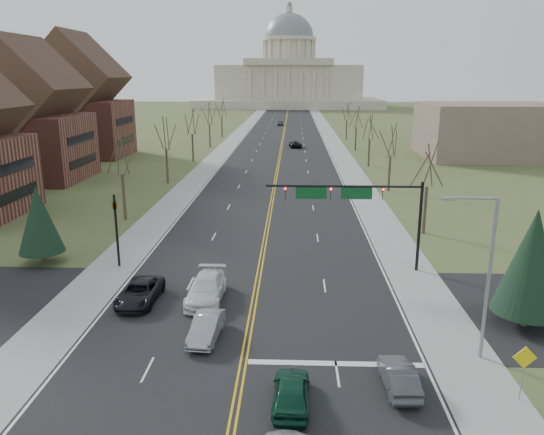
# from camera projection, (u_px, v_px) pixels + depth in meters

# --- Properties ---
(ground) EXTENTS (600.00, 600.00, 0.00)m
(ground) POSITION_uv_depth(u_px,v_px,m) (245.00, 352.00, 29.72)
(ground) COLOR #46562B
(ground) RESTS_ON ground
(road) EXTENTS (20.00, 380.00, 0.01)m
(road) POSITION_uv_depth(u_px,v_px,m) (283.00, 136.00, 135.89)
(road) COLOR black
(road) RESTS_ON ground
(cross_road) EXTENTS (120.00, 14.00, 0.01)m
(cross_road) POSITION_uv_depth(u_px,v_px,m) (253.00, 307.00, 35.51)
(cross_road) COLOR black
(cross_road) RESTS_ON ground
(sidewalk_left) EXTENTS (4.00, 380.00, 0.03)m
(sidewalk_left) POSITION_uv_depth(u_px,v_px,m) (237.00, 136.00, 136.35)
(sidewalk_left) COLOR gray
(sidewalk_left) RESTS_ON ground
(sidewalk_right) EXTENTS (4.00, 380.00, 0.03)m
(sidewalk_right) POSITION_uv_depth(u_px,v_px,m) (330.00, 137.00, 135.43)
(sidewalk_right) COLOR gray
(sidewalk_right) RESTS_ON ground
(center_line) EXTENTS (0.42, 380.00, 0.01)m
(center_line) POSITION_uv_depth(u_px,v_px,m) (283.00, 136.00, 135.89)
(center_line) COLOR gold
(center_line) RESTS_ON road
(edge_line_left) EXTENTS (0.15, 380.00, 0.01)m
(edge_line_left) POSITION_uv_depth(u_px,v_px,m) (245.00, 136.00, 136.27)
(edge_line_left) COLOR silver
(edge_line_left) RESTS_ON road
(edge_line_right) EXTENTS (0.15, 380.00, 0.01)m
(edge_line_right) POSITION_uv_depth(u_px,v_px,m) (322.00, 137.00, 135.51)
(edge_line_right) COLOR silver
(edge_line_right) RESTS_ON road
(stop_bar) EXTENTS (9.50, 0.50, 0.01)m
(stop_bar) POSITION_uv_depth(u_px,v_px,m) (336.00, 363.00, 28.56)
(stop_bar) COLOR silver
(stop_bar) RESTS_ON road
(capitol) EXTENTS (90.00, 60.00, 50.00)m
(capitol) POSITION_uv_depth(u_px,v_px,m) (289.00, 78.00, 267.27)
(capitol) COLOR beige
(capitol) RESTS_ON ground
(signal_mast) EXTENTS (12.12, 0.44, 7.20)m
(signal_mast) POSITION_uv_depth(u_px,v_px,m) (356.00, 200.00, 40.97)
(signal_mast) COLOR black
(signal_mast) RESTS_ON ground
(signal_left) EXTENTS (0.32, 0.36, 6.00)m
(signal_left) POSITION_uv_depth(u_px,v_px,m) (116.00, 222.00, 42.23)
(signal_left) COLOR black
(signal_left) RESTS_ON ground
(street_light) EXTENTS (2.90, 0.25, 9.07)m
(street_light) POSITION_uv_depth(u_px,v_px,m) (485.00, 268.00, 27.87)
(street_light) COLOR gray
(street_light) RESTS_ON ground
(warn_sign) EXTENTS (1.13, 0.07, 2.87)m
(warn_sign) POSITION_uv_depth(u_px,v_px,m) (524.00, 363.00, 24.80)
(warn_sign) COLOR gray
(warn_sign) RESTS_ON ground
(tree_r_0) EXTENTS (3.74, 3.74, 8.50)m
(tree_r_0) POSITION_uv_depth(u_px,v_px,m) (428.00, 168.00, 50.59)
(tree_r_0) COLOR #3B3022
(tree_r_0) RESTS_ON ground
(tree_l_0) EXTENTS (3.96, 3.96, 9.00)m
(tree_l_0) POSITION_uv_depth(u_px,v_px,m) (121.00, 156.00, 55.55)
(tree_l_0) COLOR #3B3022
(tree_l_0) RESTS_ON ground
(tree_r_1) EXTENTS (3.74, 3.74, 8.50)m
(tree_r_1) POSITION_uv_depth(u_px,v_px,m) (391.00, 142.00, 69.90)
(tree_r_1) COLOR #3B3022
(tree_r_1) RESTS_ON ground
(tree_l_1) EXTENTS (3.96, 3.96, 9.00)m
(tree_l_1) POSITION_uv_depth(u_px,v_px,m) (165.00, 135.00, 74.85)
(tree_l_1) COLOR #3B3022
(tree_l_1) RESTS_ON ground
(tree_r_2) EXTENTS (3.74, 3.74, 8.50)m
(tree_r_2) POSITION_uv_depth(u_px,v_px,m) (370.00, 128.00, 89.20)
(tree_r_2) COLOR #3B3022
(tree_r_2) RESTS_ON ground
(tree_l_2) EXTENTS (3.96, 3.96, 9.00)m
(tree_l_2) POSITION_uv_depth(u_px,v_px,m) (192.00, 123.00, 94.16)
(tree_l_2) COLOR #3B3022
(tree_l_2) RESTS_ON ground
(tree_r_3) EXTENTS (3.74, 3.74, 8.50)m
(tree_r_3) POSITION_uv_depth(u_px,v_px,m) (357.00, 119.00, 108.51)
(tree_r_3) COLOR #3B3022
(tree_r_3) RESTS_ON ground
(tree_l_3) EXTENTS (3.96, 3.96, 9.00)m
(tree_l_3) POSITION_uv_depth(u_px,v_px,m) (209.00, 115.00, 113.46)
(tree_l_3) COLOR #3B3022
(tree_l_3) RESTS_ON ground
(tree_r_4) EXTENTS (3.74, 3.74, 8.50)m
(tree_r_4) POSITION_uv_depth(u_px,v_px,m) (347.00, 112.00, 127.81)
(tree_r_4) COLOR #3B3022
(tree_r_4) RESTS_ON ground
(tree_l_4) EXTENTS (3.96, 3.96, 9.00)m
(tree_l_4) POSITION_uv_depth(u_px,v_px,m) (222.00, 109.00, 132.77)
(tree_l_4) COLOR #3B3022
(tree_l_4) RESTS_ON ground
(conifer_r) EXTENTS (4.20, 4.20, 7.50)m
(conifer_r) POSITION_uv_depth(u_px,v_px,m) (532.00, 261.00, 31.82)
(conifer_r) COLOR #3B3022
(conifer_r) RESTS_ON ground
(conifer_l) EXTENTS (3.64, 3.64, 6.50)m
(conifer_l) POSITION_uv_depth(u_px,v_px,m) (39.00, 220.00, 42.96)
(conifer_l) COLOR #3B3022
(conifer_l) RESTS_ON ground
(bldg_left_mid) EXTENTS (15.10, 14.28, 20.75)m
(bldg_left_mid) POSITION_uv_depth(u_px,v_px,m) (29.00, 122.00, 77.16)
(bldg_left_mid) COLOR brown
(bldg_left_mid) RESTS_ON ground
(bldg_left_far) EXTENTS (17.10, 14.28, 23.25)m
(bldg_left_far) POSITION_uv_depth(u_px,v_px,m) (79.00, 106.00, 100.15)
(bldg_left_far) COLOR brown
(bldg_left_far) RESTS_ON ground
(bldg_right_mass) EXTENTS (25.00, 20.00, 10.00)m
(bldg_right_mass) POSITION_uv_depth(u_px,v_px,m) (491.00, 131.00, 100.24)
(bldg_right_mass) COLOR brown
(bldg_right_mass) RESTS_ON ground
(car_nb_inner_lead) EXTENTS (1.84, 4.33, 1.46)m
(car_nb_inner_lead) POSITION_uv_depth(u_px,v_px,m) (291.00, 392.00, 24.75)
(car_nb_inner_lead) COLOR #0D3B27
(car_nb_inner_lead) RESTS_ON road
(car_nb_outer_lead) EXTENTS (1.61, 4.13, 1.34)m
(car_nb_outer_lead) POSITION_uv_depth(u_px,v_px,m) (399.00, 376.00, 26.15)
(car_nb_outer_lead) COLOR #414247
(car_nb_outer_lead) RESTS_ON road
(car_sb_inner_lead) EXTENTS (1.80, 4.31, 1.38)m
(car_sb_inner_lead) POSITION_uv_depth(u_px,v_px,m) (206.00, 328.00, 31.12)
(car_sb_inner_lead) COLOR gray
(car_sb_inner_lead) RESTS_ON road
(car_sb_outer_lead) EXTENTS (2.56, 5.29, 1.45)m
(car_sb_outer_lead) POSITION_uv_depth(u_px,v_px,m) (140.00, 292.00, 36.13)
(car_sb_outer_lead) COLOR black
(car_sb_outer_lead) RESTS_ON road
(car_sb_inner_second) EXTENTS (2.41, 5.81, 1.68)m
(car_sb_inner_second) POSITION_uv_depth(u_px,v_px,m) (206.00, 289.00, 36.43)
(car_sb_inner_second) COLOR silver
(car_sb_inner_second) RESTS_ON road
(car_far_nb) EXTENTS (2.98, 5.37, 1.42)m
(car_far_nb) POSITION_uv_depth(u_px,v_px,m) (295.00, 144.00, 114.93)
(car_far_nb) COLOR black
(car_far_nb) RESTS_ON road
(car_far_sb) EXTENTS (2.08, 4.45, 1.47)m
(car_far_sb) POSITION_uv_depth(u_px,v_px,m) (280.00, 123.00, 165.88)
(car_far_sb) COLOR #4C4F54
(car_far_sb) RESTS_ON road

